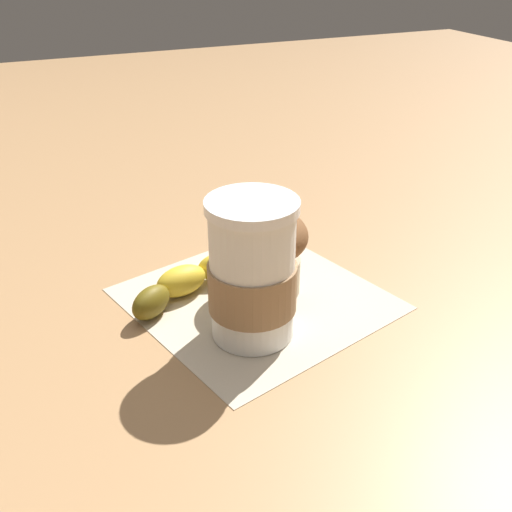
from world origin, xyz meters
The scene contains 5 objects.
ground_plane centered at (0.00, 0.00, 0.00)m, with size 3.00×3.00×0.00m, color #A87C51.
paper_napkin centered at (0.00, 0.00, 0.00)m, with size 0.25×0.25×0.00m, color beige.
coffee_cup centered at (-0.06, 0.03, 0.07)m, with size 0.09×0.09×0.14m.
muffin centered at (0.01, -0.02, 0.05)m, with size 0.09×0.09×0.10m.
banana centered at (0.04, 0.07, 0.02)m, with size 0.08×0.15×0.03m.
Camera 1 is at (-0.51, 0.22, 0.36)m, focal length 42.00 mm.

